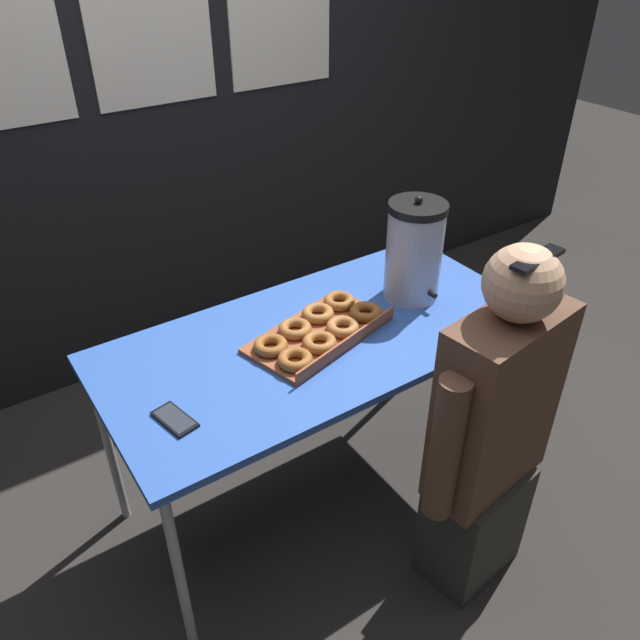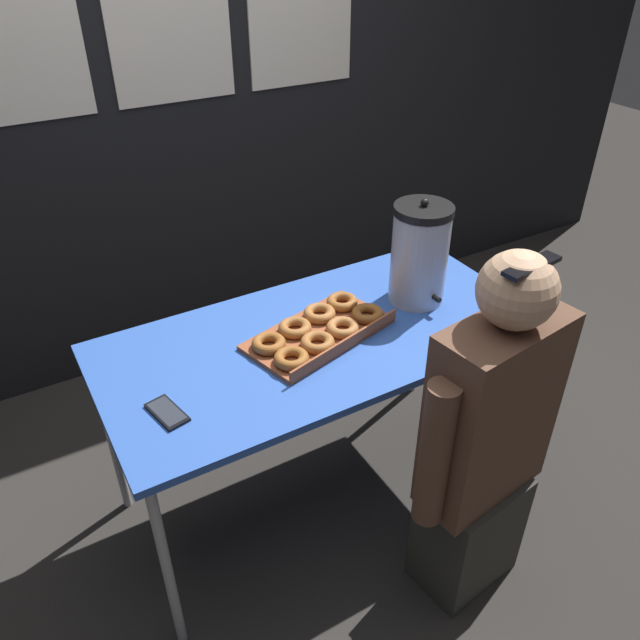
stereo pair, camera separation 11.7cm
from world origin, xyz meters
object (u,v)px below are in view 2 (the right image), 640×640
object	(u,v)px
donut_box	(320,330)
coffee_urn	(420,254)
person_seated	(485,447)
cell_phone	(167,412)

from	to	relation	value
donut_box	coffee_urn	distance (m)	0.46
donut_box	person_seated	world-z (taller)	person_seated
donut_box	coffee_urn	bearing A→B (deg)	-10.65
cell_phone	person_seated	xyz separation A→B (m)	(0.84, -0.45, -0.17)
donut_box	person_seated	bearing A→B (deg)	-80.27
donut_box	coffee_urn	xyz separation A→B (m)	(0.43, 0.03, 0.16)
donut_box	person_seated	size ratio (longest dim) A/B	0.43
person_seated	donut_box	bearing A→B (deg)	-72.89
donut_box	cell_phone	bearing A→B (deg)	176.43
coffee_urn	cell_phone	size ratio (longest dim) A/B	2.54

